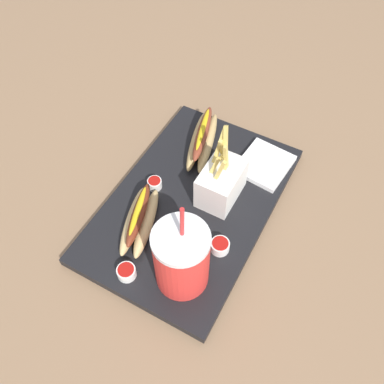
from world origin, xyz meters
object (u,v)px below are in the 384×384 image
at_px(soda_cup, 182,258).
at_px(ketchup_cup_3, 220,246).
at_px(napkin_stack, 264,164).
at_px(hot_dog_2, 202,139).
at_px(ketchup_cup_1, 126,272).
at_px(ketchup_cup_2, 155,183).
at_px(hot_dog_1, 139,219).
at_px(fries_basket, 221,182).

relative_size(soda_cup, ketchup_cup_3, 5.97).
xyz_separation_m(ketchup_cup_3, napkin_stack, (0.23, 0.01, -0.01)).
distance_m(hot_dog_2, ketchup_cup_1, 0.35).
xyz_separation_m(ketchup_cup_1, napkin_stack, (0.36, -0.12, -0.01)).
bearing_deg(hot_dog_2, ketchup_cup_2, 166.96).
bearing_deg(ketchup_cup_2, hot_dog_2, -13.04).
height_order(ketchup_cup_1, ketchup_cup_2, ketchup_cup_1).
relative_size(hot_dog_1, hot_dog_2, 0.90).
bearing_deg(hot_dog_1, napkin_stack, -31.02).
bearing_deg(fries_basket, ketchup_cup_2, 109.93).
bearing_deg(hot_dog_2, soda_cup, -158.62).
distance_m(fries_basket, ketchup_cup_3, 0.13).
height_order(hot_dog_2, napkin_stack, hot_dog_2).
height_order(hot_dog_1, ketchup_cup_2, hot_dog_1).
height_order(fries_basket, ketchup_cup_2, fries_basket).
bearing_deg(hot_dog_1, ketchup_cup_2, 14.87).
bearing_deg(ketchup_cup_2, napkin_stack, -48.03).
bearing_deg(ketchup_cup_1, ketchup_cup_2, 17.30).
relative_size(soda_cup, napkin_stack, 1.95).
xyz_separation_m(hot_dog_1, hot_dog_2, (0.25, -0.01, 0.00)).
relative_size(ketchup_cup_2, ketchup_cup_3, 0.83).
height_order(ketchup_cup_2, ketchup_cup_3, ketchup_cup_3).
bearing_deg(ketchup_cup_2, fries_basket, -70.07).
bearing_deg(napkin_stack, ketchup_cup_2, 131.97).
bearing_deg(soda_cup, napkin_stack, -5.30).
bearing_deg(napkin_stack, hot_dog_2, 95.44).
height_order(ketchup_cup_1, napkin_stack, ketchup_cup_1).
relative_size(hot_dog_2, ketchup_cup_1, 5.34).
bearing_deg(hot_dog_2, ketchup_cup_1, -175.57).
xyz_separation_m(soda_cup, hot_dog_2, (0.30, 0.12, -0.05)).
bearing_deg(ketchup_cup_2, ketchup_cup_1, -162.70).
relative_size(ketchup_cup_1, napkin_stack, 0.31).
bearing_deg(ketchup_cup_2, ketchup_cup_3, -109.80).
bearing_deg(hot_dog_2, napkin_stack, -84.56).
relative_size(soda_cup, ketchup_cup_2, 7.20).
xyz_separation_m(soda_cup, napkin_stack, (0.31, -0.03, -0.07)).
height_order(soda_cup, fries_basket, soda_cup).
relative_size(ketchup_cup_2, napkin_stack, 0.27).
xyz_separation_m(ketchup_cup_2, napkin_stack, (0.16, -0.18, -0.01)).
xyz_separation_m(ketchup_cup_1, ketchup_cup_3, (0.13, -0.13, 0.00)).
height_order(fries_basket, ketchup_cup_3, fries_basket).
height_order(fries_basket, hot_dog_2, fries_basket).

